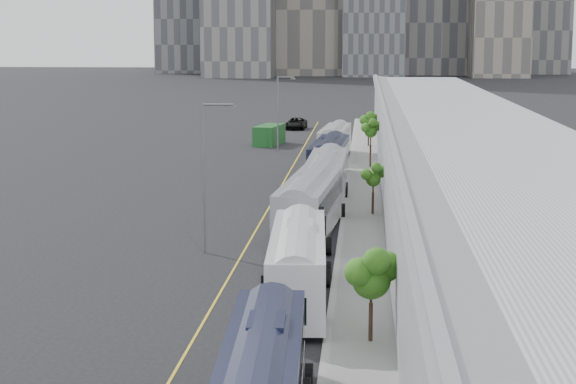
# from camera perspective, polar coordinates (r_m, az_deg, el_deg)

# --- Properties ---
(sidewalk) EXTENTS (10.00, 170.00, 0.12)m
(sidewalk) POSITION_cam_1_polar(r_m,az_deg,el_deg) (66.83, 7.40, -1.80)
(sidewalk) COLOR gray
(sidewalk) RESTS_ON ground
(lane_line) EXTENTS (0.12, 160.00, 0.02)m
(lane_line) POSITION_cam_1_polar(r_m,az_deg,el_deg) (67.13, -1.59, -1.72)
(lane_line) COLOR gold
(lane_line) RESTS_ON ground
(depot) EXTENTS (12.45, 160.40, 7.20)m
(depot) POSITION_cam_1_polar(r_m,az_deg,el_deg) (66.58, 10.90, 1.08)
(depot) COLOR gray
(depot) RESTS_ON ground
(bus_2) EXTENTS (3.21, 12.89, 3.74)m
(bus_2) POSITION_cam_1_polar(r_m,az_deg,el_deg) (46.14, 0.59, -4.75)
(bus_2) COLOR silver
(bus_2) RESTS_ON ground
(bus_3) EXTENTS (3.84, 14.11, 4.08)m
(bus_3) POSITION_cam_1_polar(r_m,az_deg,el_deg) (61.38, 1.32, -1.12)
(bus_3) COLOR gray
(bus_3) RESTS_ON ground
(bus_4) EXTENTS (3.05, 13.77, 4.02)m
(bus_4) POSITION_cam_1_polar(r_m,az_deg,el_deg) (72.95, 2.29, 0.49)
(bus_4) COLOR gray
(bus_4) RESTS_ON ground
(bus_5) EXTENTS (3.36, 13.22, 3.83)m
(bus_5) POSITION_cam_1_polar(r_m,az_deg,el_deg) (85.78, 2.46, 1.74)
(bus_5) COLOR black
(bus_5) RESTS_ON ground
(bus_6) EXTENTS (3.26, 12.32, 3.56)m
(bus_6) POSITION_cam_1_polar(r_m,az_deg,el_deg) (101.85, 2.78, 2.85)
(bus_6) COLOR #B6B6B8
(bus_6) RESTS_ON ground
(tree_1) EXTENTS (1.64, 1.64, 3.82)m
(tree_1) POSITION_cam_1_polar(r_m,az_deg,el_deg) (40.05, 4.96, -4.90)
(tree_1) COLOR black
(tree_1) RESTS_ON ground
(tree_2) EXTENTS (1.08, 1.08, 3.36)m
(tree_2) POSITION_cam_1_polar(r_m,az_deg,el_deg) (68.89, 5.07, 0.82)
(tree_2) COLOR black
(tree_2) RESTS_ON ground
(tree_3) EXTENTS (1.24, 1.24, 4.42)m
(tree_3) POSITION_cam_1_polar(r_m,az_deg,el_deg) (94.22, 4.92, 3.65)
(tree_3) COLOR black
(tree_3) RESTS_ON ground
(tree_4) EXTENTS (1.54, 1.54, 3.77)m
(tree_4) POSITION_cam_1_polar(r_m,az_deg,el_deg) (112.87, 4.80, 4.18)
(tree_4) COLOR black
(tree_4) RESTS_ON ground
(street_lamp_near) EXTENTS (2.04, 0.22, 8.91)m
(street_lamp_near) POSITION_cam_1_polar(r_m,az_deg,el_deg) (56.59, -4.86, 1.48)
(street_lamp_near) COLOR #59595E
(street_lamp_near) RESTS_ON ground
(street_lamp_far) EXTENTS (2.04, 0.22, 8.44)m
(street_lamp_far) POSITION_cam_1_polar(r_m,az_deg,el_deg) (106.92, -0.51, 4.98)
(street_lamp_far) COLOR #59595E
(street_lamp_far) RESTS_ON ground
(shipping_container) EXTENTS (3.44, 6.53, 2.33)m
(shipping_container) POSITION_cam_1_polar(r_m,az_deg,el_deg) (114.82, -1.12, 3.40)
(shipping_container) COLOR #16471B
(shipping_container) RESTS_ON ground
(suv) EXTENTS (2.96, 5.84, 1.58)m
(suv) POSITION_cam_1_polar(r_m,az_deg,el_deg) (134.52, 0.48, 4.08)
(suv) COLOR black
(suv) RESTS_ON ground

